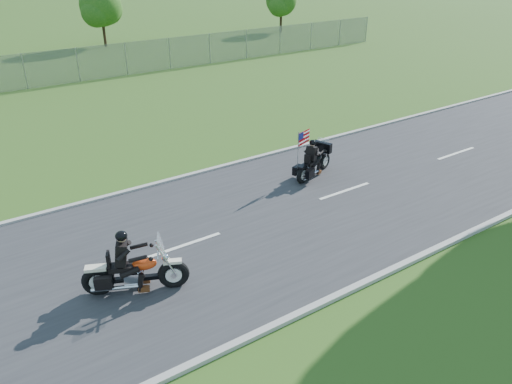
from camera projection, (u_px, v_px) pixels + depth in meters
ground at (246, 226)px, 14.89m from camera, size 420.00×420.00×0.00m
road at (246, 225)px, 14.88m from camera, size 120.00×8.00×0.04m
curb_north at (184, 177)px, 17.87m from camera, size 120.00×0.18×0.12m
curb_south at (338, 296)px, 11.87m from camera, size 120.00×0.18×0.12m
tree_fence_near at (101, 8)px, 38.82m from camera, size 3.52×3.28×4.75m
tree_fence_far at (281, 2)px, 45.46m from camera, size 3.08×2.87×4.20m
motorcycle_lead at (134, 273)px, 11.87m from camera, size 2.39×1.32×1.72m
motorcycle_follow at (314, 163)px, 17.79m from camera, size 2.09×1.06×1.81m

